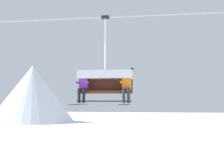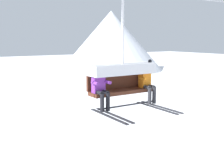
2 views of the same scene
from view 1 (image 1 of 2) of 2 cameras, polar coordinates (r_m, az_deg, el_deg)
name	(u,v)px [view 1 (image 1 of 2)]	position (r m, az deg, el deg)	size (l,w,h in m)	color
mountain_peak_west	(32,94)	(65.27, -15.88, -1.88)	(18.65, 18.65, 12.52)	white
lift_cable	(156,15)	(10.65, 8.88, 13.64)	(20.22, 0.05, 0.05)	#9EA3A8
chairlift_chair	(106,78)	(10.43, -1.33, 1.21)	(2.03, 0.74, 3.21)	#512819
skier_purple	(83,86)	(10.35, -5.93, -0.48)	(0.46, 1.70, 1.23)	purple
skier_orange	(127,85)	(10.10, 3.00, -0.30)	(0.48, 1.70, 1.34)	orange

